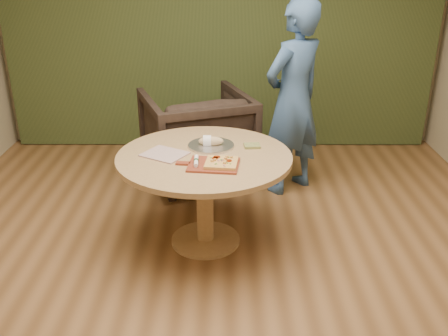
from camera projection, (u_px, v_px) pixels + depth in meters
name	position (u px, v px, depth m)	size (l,w,h in m)	color
room_shell	(216.00, 93.00, 2.83)	(5.04, 6.04, 2.84)	olive
curtain	(221.00, 24.00, 5.49)	(4.80, 0.14, 2.78)	#303E1C
pedestal_table	(204.00, 172.00, 3.75)	(1.31, 1.31, 0.75)	tan
pizza_paddle	(212.00, 165.00, 3.50)	(0.46, 0.32, 0.01)	brown
flatbread_pizza	(221.00, 163.00, 3.49)	(0.24, 0.24, 0.04)	#E8B75A
cutlery_roll	(196.00, 161.00, 3.51)	(0.04, 0.20, 0.03)	white
newspaper	(165.00, 154.00, 3.69)	(0.30, 0.25, 0.01)	silver
serving_tray	(211.00, 145.00, 3.85)	(0.36, 0.36, 0.02)	silver
bread_roll	(210.00, 141.00, 3.84)	(0.19, 0.09, 0.09)	#D9BD84
green_packet	(252.00, 146.00, 3.84)	(0.12, 0.10, 0.02)	olive
armchair	(197.00, 132.00, 4.91)	(0.97, 0.91, 1.00)	black
person_standing	(293.00, 99.00, 4.55)	(0.65, 0.43, 1.79)	#395C8C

